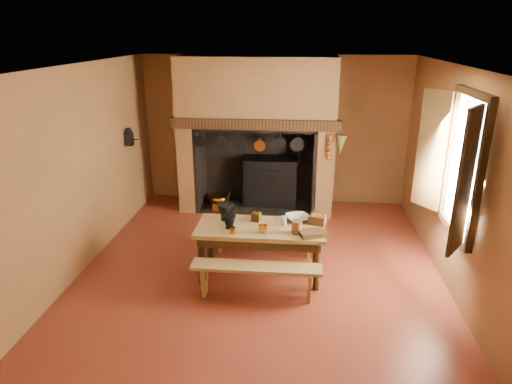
# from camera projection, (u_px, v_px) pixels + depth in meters

# --- Properties ---
(floor) EXTENTS (5.50, 5.50, 0.00)m
(floor) POSITION_uv_depth(u_px,v_px,m) (261.00, 265.00, 6.61)
(floor) COLOR maroon
(floor) RESTS_ON ground
(ceiling) EXTENTS (5.50, 5.50, 0.00)m
(ceiling) POSITION_uv_depth(u_px,v_px,m) (262.00, 65.00, 5.67)
(ceiling) COLOR silver
(ceiling) RESTS_ON back_wall
(back_wall) EXTENTS (5.00, 0.02, 2.80)m
(back_wall) POSITION_uv_depth(u_px,v_px,m) (275.00, 131.00, 8.71)
(back_wall) COLOR #99643D
(back_wall) RESTS_ON floor
(wall_left) EXTENTS (0.02, 5.50, 2.80)m
(wall_left) POSITION_uv_depth(u_px,v_px,m) (84.00, 167.00, 6.38)
(wall_left) COLOR #99643D
(wall_left) RESTS_ON floor
(wall_right) EXTENTS (0.02, 5.50, 2.80)m
(wall_right) POSITION_uv_depth(u_px,v_px,m) (454.00, 179.00, 5.90)
(wall_right) COLOR #99643D
(wall_right) RESTS_ON floor
(wall_front) EXTENTS (5.00, 0.02, 2.80)m
(wall_front) POSITION_uv_depth(u_px,v_px,m) (230.00, 276.00, 3.56)
(wall_front) COLOR #99643D
(wall_front) RESTS_ON floor
(chimney_breast) EXTENTS (2.95, 0.96, 2.80)m
(chimney_breast) POSITION_uv_depth(u_px,v_px,m) (257.00, 113.00, 8.19)
(chimney_breast) COLOR #99643D
(chimney_breast) RESTS_ON floor
(iron_range) EXTENTS (1.12, 0.55, 1.60)m
(iron_range) POSITION_uv_depth(u_px,v_px,m) (271.00, 181.00, 8.74)
(iron_range) COLOR black
(iron_range) RESTS_ON floor
(hearth_pans) EXTENTS (0.51, 0.62, 0.20)m
(hearth_pans) POSITION_uv_depth(u_px,v_px,m) (218.00, 202.00, 8.76)
(hearth_pans) COLOR #C0872C
(hearth_pans) RESTS_ON floor
(hanging_pans) EXTENTS (1.92, 0.29, 0.27)m
(hanging_pans) POSITION_uv_depth(u_px,v_px,m) (252.00, 144.00, 7.88)
(hanging_pans) COLOR black
(hanging_pans) RESTS_ON chimney_breast
(onion_string) EXTENTS (0.12, 0.10, 0.46)m
(onion_string) POSITION_uv_depth(u_px,v_px,m) (330.00, 148.00, 7.74)
(onion_string) COLOR #9B591C
(onion_string) RESTS_ON chimney_breast
(herb_bunch) EXTENTS (0.20, 0.20, 0.35)m
(herb_bunch) POSITION_uv_depth(u_px,v_px,m) (341.00, 145.00, 7.71)
(herb_bunch) COLOR brown
(herb_bunch) RESTS_ON chimney_breast
(window) EXTENTS (0.39, 1.75, 1.76)m
(window) POSITION_uv_depth(u_px,v_px,m) (455.00, 165.00, 5.44)
(window) COLOR white
(window) RESTS_ON wall_right
(wall_coffee_mill) EXTENTS (0.23, 0.16, 0.31)m
(wall_coffee_mill) POSITION_uv_depth(u_px,v_px,m) (129.00, 135.00, 7.79)
(wall_coffee_mill) COLOR black
(wall_coffee_mill) RESTS_ON wall_left
(work_table) EXTENTS (1.71, 0.76, 0.74)m
(work_table) POSITION_uv_depth(u_px,v_px,m) (261.00, 234.00, 6.12)
(work_table) COLOR #A2864A
(work_table) RESTS_ON floor
(bench_front) EXTENTS (1.63, 0.29, 0.46)m
(bench_front) POSITION_uv_depth(u_px,v_px,m) (256.00, 274.00, 5.69)
(bench_front) COLOR #A2864A
(bench_front) RESTS_ON floor
(bench_back) EXTENTS (1.65, 0.29, 0.46)m
(bench_back) POSITION_uv_depth(u_px,v_px,m) (264.00, 233.00, 6.81)
(bench_back) COLOR #A2864A
(bench_back) RESTS_ON floor
(mortar_large) EXTENTS (0.23, 0.23, 0.40)m
(mortar_large) POSITION_uv_depth(u_px,v_px,m) (226.00, 211.00, 6.25)
(mortar_large) COLOR black
(mortar_large) RESTS_ON work_table
(mortar_small) EXTENTS (0.18, 0.18, 0.31)m
(mortar_small) POSITION_uv_depth(u_px,v_px,m) (229.00, 221.00, 6.00)
(mortar_small) COLOR black
(mortar_small) RESTS_ON work_table
(coffee_grinder) EXTENTS (0.17, 0.14, 0.18)m
(coffee_grinder) POSITION_uv_depth(u_px,v_px,m) (256.00, 216.00, 6.25)
(coffee_grinder) COLOR #362511
(coffee_grinder) RESTS_ON work_table
(brass_mug_a) EXTENTS (0.08, 0.08, 0.09)m
(brass_mug_a) POSITION_uv_depth(u_px,v_px,m) (233.00, 230.00, 5.85)
(brass_mug_a) COLOR #C0872C
(brass_mug_a) RESTS_ON work_table
(brass_mug_b) EXTENTS (0.08, 0.08, 0.08)m
(brass_mug_b) POSITION_uv_depth(u_px,v_px,m) (257.00, 215.00, 6.36)
(brass_mug_b) COLOR #C0872C
(brass_mug_b) RESTS_ON work_table
(mixing_bowl) EXTENTS (0.40, 0.40, 0.08)m
(mixing_bowl) POSITION_uv_depth(u_px,v_px,m) (297.00, 218.00, 6.25)
(mixing_bowl) COLOR #BFB993
(mixing_bowl) RESTS_ON work_table
(stoneware_crock) EXTENTS (0.16, 0.16, 0.17)m
(stoneware_crock) POSITION_uv_depth(u_px,v_px,m) (297.00, 227.00, 5.86)
(stoneware_crock) COLOR brown
(stoneware_crock) RESTS_ON work_table
(glass_jar) EXTENTS (0.09, 0.09, 0.13)m
(glass_jar) POSITION_uv_depth(u_px,v_px,m) (284.00, 221.00, 6.10)
(glass_jar) COLOR beige
(glass_jar) RESTS_ON work_table
(wicker_basket) EXTENTS (0.25, 0.21, 0.21)m
(wicker_basket) POSITION_uv_depth(u_px,v_px,m) (317.00, 219.00, 6.14)
(wicker_basket) COLOR #533319
(wicker_basket) RESTS_ON work_table
(wooden_tray) EXTENTS (0.39, 0.33, 0.06)m
(wooden_tray) POSITION_uv_depth(u_px,v_px,m) (313.00, 233.00, 5.81)
(wooden_tray) COLOR #362511
(wooden_tray) RESTS_ON work_table
(brass_cup) EXTENTS (0.14, 0.14, 0.10)m
(brass_cup) POSITION_uv_depth(u_px,v_px,m) (263.00, 229.00, 5.89)
(brass_cup) COLOR #C0872C
(brass_cup) RESTS_ON work_table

